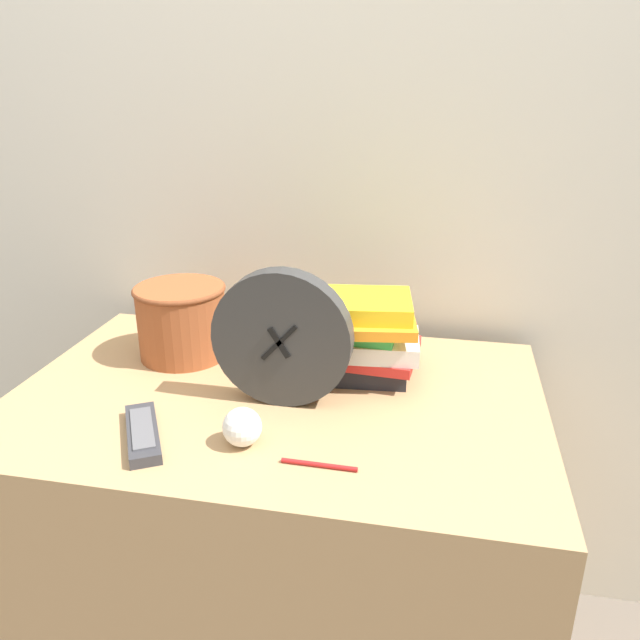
# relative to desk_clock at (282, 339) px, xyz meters

# --- Properties ---
(wall_back) EXTENTS (6.00, 0.04, 2.40)m
(wall_back) POSITION_rel_desk_clock_xyz_m (-0.02, 0.45, 0.31)
(wall_back) COLOR silver
(wall_back) RESTS_ON ground_plane
(desk) EXTENTS (1.04, 0.69, 0.76)m
(desk) POSITION_rel_desk_clock_xyz_m (-0.02, 0.03, -0.51)
(desk) COLOR tan
(desk) RESTS_ON ground_plane
(desk_clock) EXTENTS (0.26, 0.05, 0.26)m
(desk_clock) POSITION_rel_desk_clock_xyz_m (0.00, 0.00, 0.00)
(desk_clock) COLOR #333333
(desk_clock) RESTS_ON desk
(book_stack) EXTENTS (0.25, 0.23, 0.18)m
(book_stack) POSITION_rel_desk_clock_xyz_m (0.12, 0.14, -0.04)
(book_stack) COLOR #232328
(book_stack) RESTS_ON desk
(basket) EXTENTS (0.20, 0.20, 0.16)m
(basket) POSITION_rel_desk_clock_xyz_m (-0.27, 0.17, -0.05)
(basket) COLOR #994C28
(basket) RESTS_ON desk
(tv_remote) EXTENTS (0.14, 0.19, 0.02)m
(tv_remote) POSITION_rel_desk_clock_xyz_m (-0.21, -0.18, -0.12)
(tv_remote) COLOR #333338
(tv_remote) RESTS_ON desk
(crumpled_paper_ball) EXTENTS (0.07, 0.07, 0.07)m
(crumpled_paper_ball) POSITION_rel_desk_clock_xyz_m (-0.03, -0.16, -0.10)
(crumpled_paper_ball) COLOR white
(crumpled_paper_ball) RESTS_ON desk
(pen) EXTENTS (0.13, 0.01, 0.01)m
(pen) POSITION_rel_desk_clock_xyz_m (0.11, -0.20, -0.13)
(pen) COLOR #B21E1E
(pen) RESTS_ON desk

